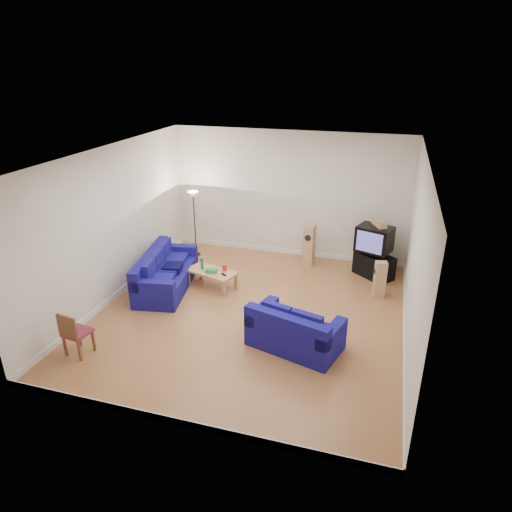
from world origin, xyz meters
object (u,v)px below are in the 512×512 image
(sofa_loveseat, at_px, (294,333))
(television, at_px, (374,239))
(sofa_three_seat, at_px, (164,275))
(tv_stand, at_px, (374,265))
(coffee_table, at_px, (212,273))

(sofa_loveseat, xyz_separation_m, television, (1.13, 3.40, 0.65))
(television, bearing_deg, sofa_three_seat, -136.61)
(sofa_three_seat, height_order, television, television)
(sofa_loveseat, relative_size, television, 1.96)
(sofa_loveseat, bearing_deg, tv_stand, 86.78)
(sofa_three_seat, bearing_deg, sofa_loveseat, 55.77)
(sofa_three_seat, distance_m, sofa_loveseat, 3.59)
(sofa_loveseat, relative_size, tv_stand, 1.96)
(coffee_table, bearing_deg, sofa_three_seat, -161.83)
(sofa_loveseat, distance_m, tv_stand, 3.62)
(television, bearing_deg, coffee_table, -135.04)
(sofa_loveseat, height_order, coffee_table, sofa_loveseat)
(sofa_three_seat, height_order, tv_stand, sofa_three_seat)
(sofa_three_seat, bearing_deg, television, 103.49)
(sofa_three_seat, xyz_separation_m, sofa_loveseat, (3.28, -1.46, -0.01))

